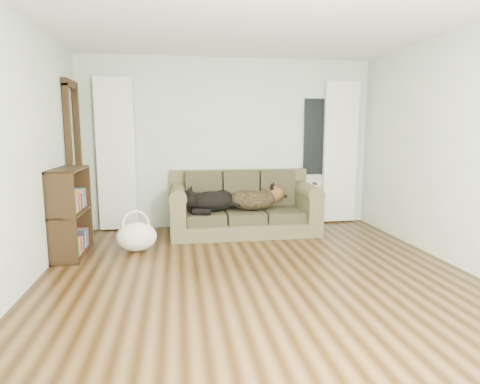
{
  "coord_description": "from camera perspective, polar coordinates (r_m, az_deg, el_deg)",
  "views": [
    {
      "loc": [
        -0.8,
        -3.74,
        1.51
      ],
      "look_at": [
        0.03,
        1.6,
        0.67
      ],
      "focal_mm": 30.0,
      "sensor_mm": 36.0,
      "label": 1
    }
  ],
  "objects": [
    {
      "name": "floor",
      "position": [
        4.11,
        3.06,
        -12.72
      ],
      "size": [
        5.0,
        5.0,
        0.0
      ],
      "primitive_type": "plane",
      "color": "black",
      "rests_on": "ground"
    },
    {
      "name": "ceiling",
      "position": [
        3.98,
        3.4,
        24.7
      ],
      "size": [
        5.0,
        5.0,
        0.0
      ],
      "primitive_type": "plane",
      "color": "white",
      "rests_on": "ground"
    },
    {
      "name": "wall_back",
      "position": [
        6.3,
        -1.58,
        6.91
      ],
      "size": [
        4.5,
        0.04,
        2.6
      ],
      "primitive_type": "cube",
      "color": "beige",
      "rests_on": "ground"
    },
    {
      "name": "wall_left",
      "position": [
        4.02,
        -30.1,
        4.64
      ],
      "size": [
        0.04,
        5.0,
        2.6
      ],
      "primitive_type": "cube",
      "color": "beige",
      "rests_on": "ground"
    },
    {
      "name": "wall_right",
      "position": [
        4.83,
        30.41,
        5.13
      ],
      "size": [
        0.04,
        5.0,
        2.6
      ],
      "primitive_type": "cube",
      "color": "beige",
      "rests_on": "ground"
    },
    {
      "name": "curtain_left",
      "position": [
        6.24,
        -17.22,
        5.12
      ],
      "size": [
        0.55,
        0.08,
        2.25
      ],
      "primitive_type": "cube",
      "color": "white",
      "rests_on": "ground"
    },
    {
      "name": "curtain_right",
      "position": [
        6.7,
        14.05,
        5.48
      ],
      "size": [
        0.55,
        0.08,
        2.25
      ],
      "primitive_type": "cube",
      "color": "white",
      "rests_on": "ground"
    },
    {
      "name": "window_pane",
      "position": [
        6.61,
        11.14,
        7.7
      ],
      "size": [
        0.5,
        0.03,
        1.2
      ],
      "primitive_type": "cube",
      "color": "black",
      "rests_on": "wall_back"
    },
    {
      "name": "door_casing",
      "position": [
        5.98,
        -22.43,
        3.74
      ],
      "size": [
        0.07,
        0.6,
        2.1
      ],
      "primitive_type": "cube",
      "color": "black",
      "rests_on": "ground"
    },
    {
      "name": "sofa",
      "position": [
        5.89,
        0.53,
        -1.54
      ],
      "size": [
        2.13,
        0.92,
        0.87
      ],
      "primitive_type": "cube",
      "color": "brown",
      "rests_on": "floor"
    },
    {
      "name": "dog_black_lab",
      "position": [
        5.78,
        -4.47,
        -1.46
      ],
      "size": [
        0.74,
        0.55,
        0.3
      ],
      "primitive_type": "ellipsoid",
      "rotation": [
        0.0,
        0.0,
        0.1
      ],
      "color": "black",
      "rests_on": "sofa"
    },
    {
      "name": "dog_shepherd",
      "position": [
        5.9,
        2.13,
        -1.14
      ],
      "size": [
        0.74,
        0.55,
        0.31
      ],
      "primitive_type": "ellipsoid",
      "rotation": [
        0.0,
        0.0,
        3.07
      ],
      "color": "black",
      "rests_on": "sofa"
    },
    {
      "name": "tv_remote",
      "position": [
        5.99,
        10.6,
        1.19
      ],
      "size": [
        0.08,
        0.18,
        0.02
      ],
      "primitive_type": "cube",
      "rotation": [
        0.0,
        0.0,
        -0.18
      ],
      "color": "black",
      "rests_on": "sofa"
    },
    {
      "name": "tote_bag",
      "position": [
        5.23,
        -14.52,
        -6.42
      ],
      "size": [
        0.51,
        0.4,
        0.37
      ],
      "primitive_type": "ellipsoid",
      "rotation": [
        0.0,
        0.0,
        0.02
      ],
      "color": "#ECE2C4",
      "rests_on": "floor"
    },
    {
      "name": "bookshelf",
      "position": [
        5.25,
        -22.94,
        -2.98
      ],
      "size": [
        0.37,
        0.87,
        1.06
      ],
      "primitive_type": "cube",
      "rotation": [
        0.0,
        0.0,
        0.07
      ],
      "color": "black",
      "rests_on": "floor"
    }
  ]
}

